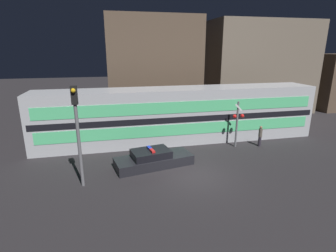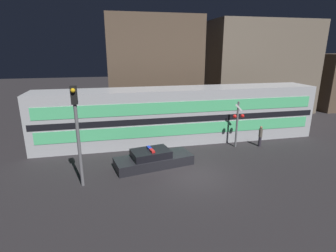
{
  "view_description": "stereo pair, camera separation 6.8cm",
  "coord_description": "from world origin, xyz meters",
  "px_view_note": "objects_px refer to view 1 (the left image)",
  "views": [
    {
      "loc": [
        -4.51,
        -13.17,
        7.07
      ],
      "look_at": [
        -0.68,
        4.06,
        1.9
      ],
      "focal_mm": 28.0,
      "sensor_mm": 36.0,
      "label": 1
    },
    {
      "loc": [
        -4.44,
        -13.18,
        7.07
      ],
      "look_at": [
        -0.68,
        4.06,
        1.9
      ],
      "focal_mm": 28.0,
      "sensor_mm": 36.0,
      "label": 2
    }
  ],
  "objects_px": {
    "pedestrian": "(260,136)",
    "crossing_signal_near": "(237,121)",
    "train": "(179,115)",
    "traffic_light_corner": "(77,126)",
    "police_car": "(153,159)"
  },
  "relations": [
    {
      "from": "crossing_signal_near",
      "to": "traffic_light_corner",
      "type": "relative_size",
      "value": 0.64
    },
    {
      "from": "police_car",
      "to": "pedestrian",
      "type": "height_order",
      "value": "pedestrian"
    },
    {
      "from": "train",
      "to": "crossing_signal_near",
      "type": "bearing_deg",
      "value": -32.75
    },
    {
      "from": "train",
      "to": "crossing_signal_near",
      "type": "xyz_separation_m",
      "value": [
        3.78,
        -2.43,
        -0.1
      ]
    },
    {
      "from": "police_car",
      "to": "traffic_light_corner",
      "type": "bearing_deg",
      "value": -168.7
    },
    {
      "from": "crossing_signal_near",
      "to": "traffic_light_corner",
      "type": "bearing_deg",
      "value": -161.37
    },
    {
      "from": "pedestrian",
      "to": "crossing_signal_near",
      "type": "distance_m",
      "value": 2.2
    },
    {
      "from": "train",
      "to": "crossing_signal_near",
      "type": "relative_size",
      "value": 6.34
    },
    {
      "from": "traffic_light_corner",
      "to": "crossing_signal_near",
      "type": "bearing_deg",
      "value": 18.63
    },
    {
      "from": "police_car",
      "to": "crossing_signal_near",
      "type": "bearing_deg",
      "value": 5.49
    },
    {
      "from": "train",
      "to": "police_car",
      "type": "distance_m",
      "value": 5.47
    },
    {
      "from": "pedestrian",
      "to": "traffic_light_corner",
      "type": "relative_size",
      "value": 0.3
    },
    {
      "from": "train",
      "to": "police_car",
      "type": "xyz_separation_m",
      "value": [
        -2.83,
        -4.37,
        -1.67
      ]
    },
    {
      "from": "pedestrian",
      "to": "crossing_signal_near",
      "type": "height_order",
      "value": "crossing_signal_near"
    },
    {
      "from": "police_car",
      "to": "traffic_light_corner",
      "type": "relative_size",
      "value": 0.94
    }
  ]
}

